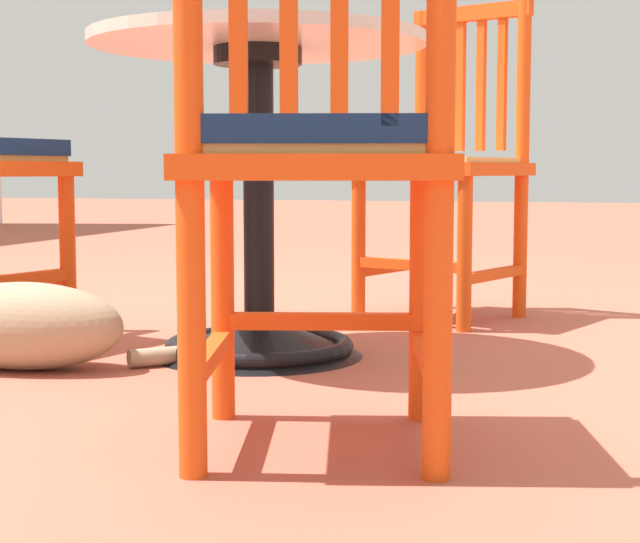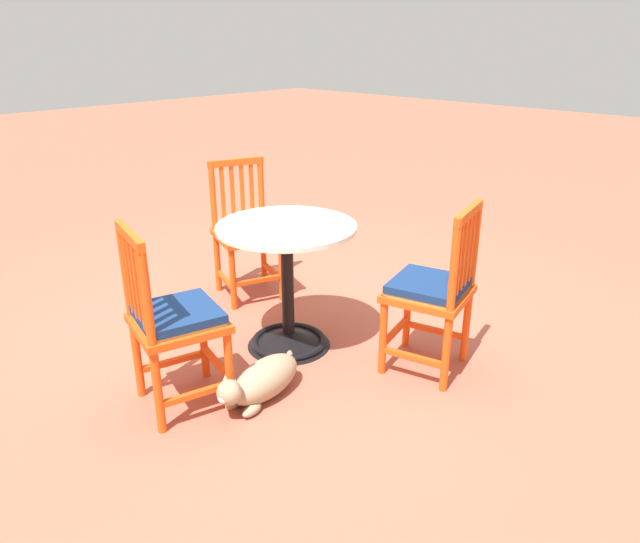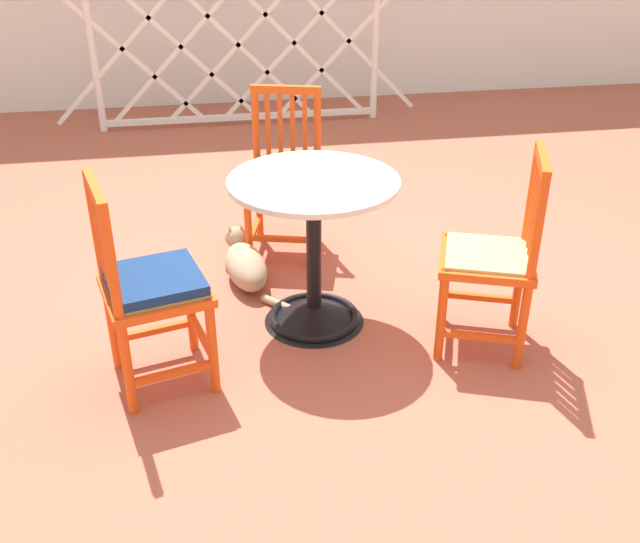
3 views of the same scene
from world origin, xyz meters
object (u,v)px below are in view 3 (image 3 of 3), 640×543
(orange_chair_by_planter, at_px, (150,288))
(tabby_cat, at_px, (245,263))
(orange_chair_at_corner, at_px, (493,259))
(orange_chair_near_fence, at_px, (284,178))
(cafe_table, at_px, (314,269))

(orange_chair_by_planter, relative_size, tabby_cat, 1.30)
(orange_chair_at_corner, distance_m, orange_chair_near_fence, 1.33)
(tabby_cat, bearing_deg, orange_chair_at_corner, -37.54)
(orange_chair_at_corner, bearing_deg, orange_chair_by_planter, -178.89)
(orange_chair_at_corner, distance_m, tabby_cat, 1.34)
(orange_chair_near_fence, height_order, tabby_cat, orange_chair_near_fence)
(cafe_table, relative_size, orange_chair_at_corner, 0.83)
(orange_chair_by_planter, bearing_deg, orange_chair_near_fence, 58.42)
(orange_chair_near_fence, distance_m, orange_chair_by_planter, 1.30)
(orange_chair_near_fence, xyz_separation_m, orange_chair_by_planter, (-0.68, -1.11, 0.00))
(cafe_table, xyz_separation_m, orange_chair_at_corner, (0.73, -0.32, 0.15))
(orange_chair_near_fence, relative_size, tabby_cat, 1.30)
(orange_chair_at_corner, bearing_deg, orange_chair_near_fence, 125.61)
(cafe_table, relative_size, tabby_cat, 1.08)
(cafe_table, relative_size, orange_chair_near_fence, 0.83)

